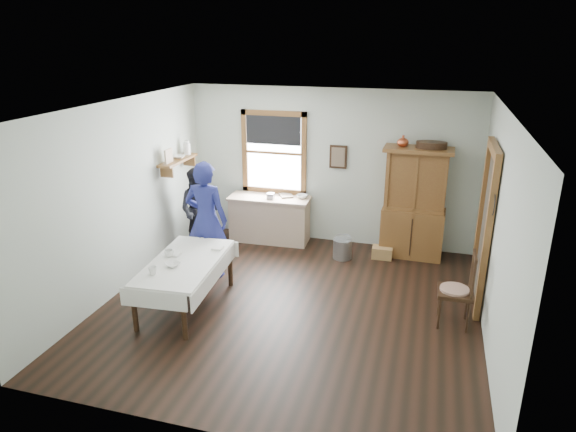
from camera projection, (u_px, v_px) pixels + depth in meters
The scene contains 20 objects.
room at pixel (291, 213), 6.62m from camera, with size 5.01×5.01×2.70m.
window at pixel (274, 148), 9.01m from camera, with size 1.18×0.07×1.48m.
doorway at pixel (486, 223), 6.81m from camera, with size 0.09×1.14×2.22m.
wall_shelf at pixel (179, 158), 8.55m from camera, with size 0.24×1.00×0.44m.
framed_picture at pixel (338, 157), 8.74m from camera, with size 0.30×0.04×0.40m, color #362212.
rug_beater at pixel (495, 195), 6.13m from camera, with size 0.27×0.27×0.01m, color black.
work_counter at pixel (270, 219), 9.16m from camera, with size 1.43×0.54×0.82m, color tan.
china_hutch at pixel (414, 203), 8.36m from camera, with size 1.08×0.51×1.84m, color brown.
dining_table at pixel (186, 284), 6.95m from camera, with size 0.89×1.70×0.68m, color white.
spindle_chair at pixel (455, 289), 6.46m from camera, with size 0.46×0.46×1.01m, color #362212.
pail at pixel (342, 249), 8.51m from camera, with size 0.31×0.31×0.33m, color gray.
wicker_basket at pixel (382, 252), 8.54m from camera, with size 0.33×0.23×0.19m, color #A7784B.
woman_blue at pixel (207, 224), 7.71m from camera, with size 0.61×0.40×1.67m, color navy.
figure_dark at pixel (200, 213), 8.69m from camera, with size 0.65×0.50×1.33m, color black.
table_cup_a at pixel (169, 253), 6.95m from camera, with size 0.12×0.12×0.10m, color white.
table_cup_b at pixel (153, 271), 6.44m from camera, with size 0.11×0.11×0.10m, color white.
table_bowl at pixel (173, 264), 6.67m from camera, with size 0.21×0.21×0.05m, color white.
counter_book at pixel (280, 196), 9.05m from camera, with size 0.18×0.24×0.02m, color brown.
counter_bowl at pixel (302, 196), 8.96m from camera, with size 0.19×0.19×0.06m, color white.
shelf_bowl at pixel (179, 157), 8.55m from camera, with size 0.22×0.22×0.05m, color white.
Camera 1 is at (1.68, -6.01, 3.55)m, focal length 32.00 mm.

